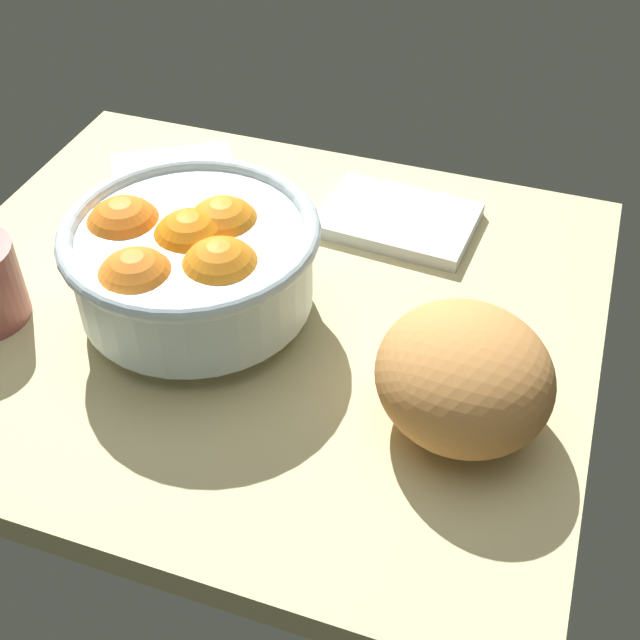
{
  "coord_description": "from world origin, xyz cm",
  "views": [
    {
      "loc": [
        -25.54,
        54.51,
        52.67
      ],
      "look_at": [
        -8.72,
        5.39,
        5.0
      ],
      "focal_mm": 46.63,
      "sensor_mm": 36.0,
      "label": 1
    }
  ],
  "objects_px": {
    "fruit_bowl": "(190,260)",
    "napkin_spare": "(174,174)",
    "bread_loaf": "(464,376)",
    "napkin_folded": "(398,220)"
  },
  "relations": [
    {
      "from": "bread_loaf",
      "to": "napkin_spare",
      "type": "xyz_separation_m",
      "value": [
        0.38,
        -0.25,
        -0.04
      ]
    },
    {
      "from": "fruit_bowl",
      "to": "bread_loaf",
      "type": "height_order",
      "value": "fruit_bowl"
    },
    {
      "from": "napkin_spare",
      "to": "fruit_bowl",
      "type": "bearing_deg",
      "value": 121.19
    },
    {
      "from": "fruit_bowl",
      "to": "bread_loaf",
      "type": "bearing_deg",
      "value": 169.62
    },
    {
      "from": "napkin_spare",
      "to": "napkin_folded",
      "type": "bearing_deg",
      "value": 179.25
    },
    {
      "from": "bread_loaf",
      "to": "napkin_spare",
      "type": "relative_size",
      "value": 1.08
    },
    {
      "from": "napkin_folded",
      "to": "napkin_spare",
      "type": "relative_size",
      "value": 1.16
    },
    {
      "from": "fruit_bowl",
      "to": "napkin_folded",
      "type": "relative_size",
      "value": 1.45
    },
    {
      "from": "fruit_bowl",
      "to": "napkin_spare",
      "type": "bearing_deg",
      "value": -58.81
    },
    {
      "from": "fruit_bowl",
      "to": "napkin_spare",
      "type": "height_order",
      "value": "fruit_bowl"
    }
  ]
}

